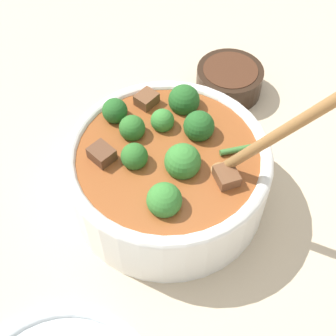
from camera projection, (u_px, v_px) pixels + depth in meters
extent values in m
plane|color=#C6B293|center=(168.00, 195.00, 0.61)|extent=(4.00, 4.00, 0.00)
cylinder|color=white|center=(168.00, 176.00, 0.58)|extent=(0.25, 0.25, 0.08)
torus|color=white|center=(168.00, 155.00, 0.55)|extent=(0.25, 0.25, 0.02)
cylinder|color=brown|center=(168.00, 168.00, 0.57)|extent=(0.22, 0.22, 0.06)
sphere|color=#2D6B28|center=(134.00, 156.00, 0.53)|extent=(0.03, 0.03, 0.03)
cylinder|color=#6B9956|center=(135.00, 168.00, 0.55)|extent=(0.01, 0.01, 0.01)
sphere|color=#387F33|center=(162.00, 121.00, 0.57)|extent=(0.03, 0.03, 0.03)
cylinder|color=#6B9956|center=(163.00, 132.00, 0.58)|extent=(0.01, 0.01, 0.01)
sphere|color=#235B23|center=(200.00, 127.00, 0.56)|extent=(0.04, 0.04, 0.04)
cylinder|color=#6B9956|center=(198.00, 141.00, 0.58)|extent=(0.01, 0.01, 0.02)
sphere|color=#387F33|center=(180.00, 164.00, 0.53)|extent=(0.04, 0.04, 0.04)
cylinder|color=#6B9956|center=(179.00, 180.00, 0.55)|extent=(0.01, 0.01, 0.02)
sphere|color=#235B23|center=(184.00, 100.00, 0.59)|extent=(0.04, 0.04, 0.04)
cylinder|color=#6B9956|center=(183.00, 116.00, 0.61)|extent=(0.01, 0.01, 0.02)
sphere|color=#235B23|center=(115.00, 111.00, 0.57)|extent=(0.03, 0.03, 0.03)
cylinder|color=#6B9956|center=(116.00, 123.00, 0.59)|extent=(0.01, 0.01, 0.01)
sphere|color=#2D6B28|center=(132.00, 128.00, 0.56)|extent=(0.03, 0.03, 0.03)
cylinder|color=#6B9956|center=(133.00, 140.00, 0.58)|extent=(0.01, 0.01, 0.01)
sphere|color=#387F33|center=(164.00, 200.00, 0.50)|extent=(0.04, 0.04, 0.04)
cylinder|color=#6B9956|center=(164.00, 214.00, 0.52)|extent=(0.01, 0.01, 0.02)
cube|color=brown|center=(102.00, 155.00, 0.54)|extent=(0.02, 0.03, 0.02)
cube|color=brown|center=(226.00, 178.00, 0.52)|extent=(0.03, 0.03, 0.02)
cube|color=brown|center=(147.00, 100.00, 0.59)|extent=(0.03, 0.02, 0.02)
cylinder|color=#3D7533|center=(238.00, 149.00, 0.55)|extent=(0.04, 0.03, 0.01)
ellipsoid|color=olive|center=(218.00, 171.00, 0.54)|extent=(0.04, 0.03, 0.01)
cylinder|color=olive|center=(275.00, 137.00, 0.46)|extent=(0.06, 0.11, 0.17)
cylinder|color=black|center=(229.00, 81.00, 0.72)|extent=(0.10, 0.10, 0.04)
cylinder|color=#472819|center=(230.00, 73.00, 0.70)|extent=(0.08, 0.08, 0.01)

